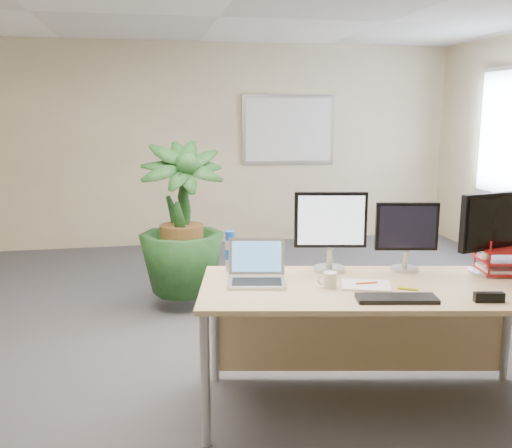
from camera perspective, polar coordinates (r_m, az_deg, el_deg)
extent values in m
plane|color=#414045|center=(4.23, 0.30, -14.01)|extent=(8.00, 8.00, 0.00)
cube|color=#C5B28B|center=(7.80, -5.48, 7.85)|extent=(7.00, 0.04, 2.70)
cube|color=silver|center=(7.97, 3.25, 9.39)|extent=(1.30, 0.03, 0.95)
cube|color=white|center=(7.95, 3.29, 9.38)|extent=(1.20, 0.01, 0.85)
cube|color=silver|center=(7.38, 24.18, 8.29)|extent=(0.03, 1.30, 1.55)
cube|color=white|center=(7.37, 24.05, 8.30)|extent=(0.01, 1.20, 1.45)
cube|color=#D9B880|center=(3.46, 11.86, -6.29)|extent=(2.19, 1.24, 0.03)
cube|color=#D9B880|center=(3.96, 10.42, -10.01)|extent=(1.93, 0.39, 0.64)
cylinder|color=#BAB9BE|center=(3.19, -5.10, -15.32)|extent=(0.05, 0.05, 0.76)
cylinder|color=#BAB9BE|center=(3.89, -4.12, -10.26)|extent=(0.05, 0.05, 0.76)
cylinder|color=#BAB9BE|center=(4.23, 23.82, -9.41)|extent=(0.05, 0.05, 0.76)
imported|color=#153A18|center=(5.24, -7.45, -0.48)|extent=(0.90, 0.90, 1.50)
cylinder|color=#BAB9BE|center=(3.72, 7.34, -4.47)|extent=(0.21, 0.21, 0.02)
cylinder|color=#BAB9BE|center=(3.70, 7.37, -3.38)|extent=(0.04, 0.04, 0.13)
cube|color=black|center=(3.65, 7.47, 0.43)|extent=(0.46, 0.13, 0.35)
cube|color=silver|center=(3.62, 7.52, 0.35)|extent=(0.41, 0.08, 0.31)
cylinder|color=#BAB9BE|center=(3.82, 14.64, -4.36)|extent=(0.18, 0.18, 0.02)
cylinder|color=#BAB9BE|center=(3.81, 14.69, -3.44)|extent=(0.04, 0.04, 0.11)
cube|color=black|center=(3.76, 14.85, -0.24)|extent=(0.40, 0.11, 0.31)
cube|color=black|center=(3.74, 14.94, -0.31)|extent=(0.36, 0.07, 0.27)
cylinder|color=#BAB9BE|center=(3.90, 22.01, -4.49)|extent=(0.21, 0.21, 0.02)
cylinder|color=#BAB9BE|center=(3.88, 22.09, -3.44)|extent=(0.04, 0.04, 0.13)
cube|color=black|center=(3.83, 22.37, 0.23)|extent=(0.46, 0.16, 0.36)
cube|color=black|center=(3.81, 22.66, 0.16)|extent=(0.41, 0.11, 0.32)
cube|color=silver|center=(3.40, 0.07, -5.89)|extent=(0.38, 0.30, 0.02)
cube|color=black|center=(3.39, 0.07, -5.78)|extent=(0.32, 0.21, 0.00)
cube|color=silver|center=(3.52, 0.07, -3.23)|extent=(0.35, 0.12, 0.23)
cube|color=#569DDF|center=(3.51, 0.07, -3.27)|extent=(0.31, 0.10, 0.18)
cube|color=black|center=(3.21, 13.89, -7.23)|extent=(0.45, 0.22, 0.02)
cylinder|color=white|center=(3.36, 7.43, -5.56)|extent=(0.08, 0.08, 0.09)
torus|color=white|center=(3.35, 6.69, -5.62)|extent=(0.06, 0.02, 0.06)
cube|color=white|center=(3.43, 10.96, -6.04)|extent=(0.33, 0.29, 0.01)
cylinder|color=#FC5E1C|center=(3.44, 11.02, -5.80)|extent=(0.13, 0.01, 0.01)
cylinder|color=yellow|center=(3.41, 14.93, -6.27)|extent=(0.11, 0.07, 0.02)
cylinder|color=#AFC1CD|center=(3.66, -2.61, -3.17)|extent=(0.07, 0.07, 0.21)
cylinder|color=blue|center=(3.63, -2.62, -1.16)|extent=(0.06, 0.06, 0.06)
cylinder|color=blue|center=(3.66, -2.61, -3.02)|extent=(0.07, 0.07, 0.07)
cube|color=maroon|center=(3.96, 23.69, -4.30)|extent=(0.38, 0.32, 0.02)
cube|color=maroon|center=(3.95, 23.77, -3.29)|extent=(0.38, 0.32, 0.02)
cube|color=maroon|center=(3.93, 23.85, -2.27)|extent=(0.38, 0.32, 0.02)
cube|color=white|center=(3.96, 23.70, -4.08)|extent=(0.35, 0.28, 0.02)
cube|color=black|center=(3.34, 22.27, -6.80)|extent=(0.16, 0.07, 0.05)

